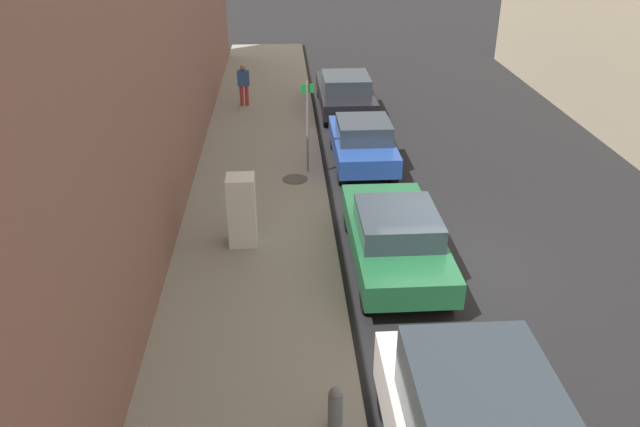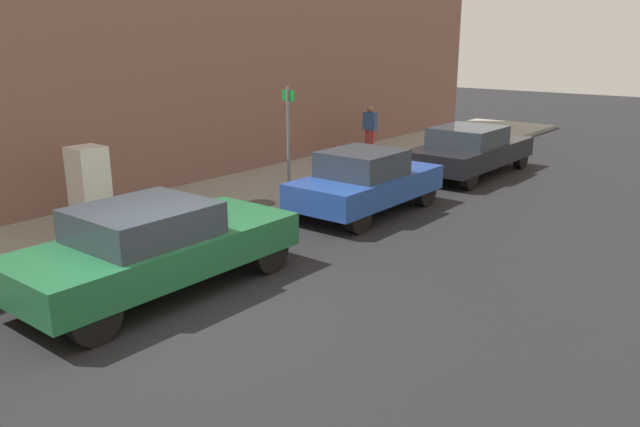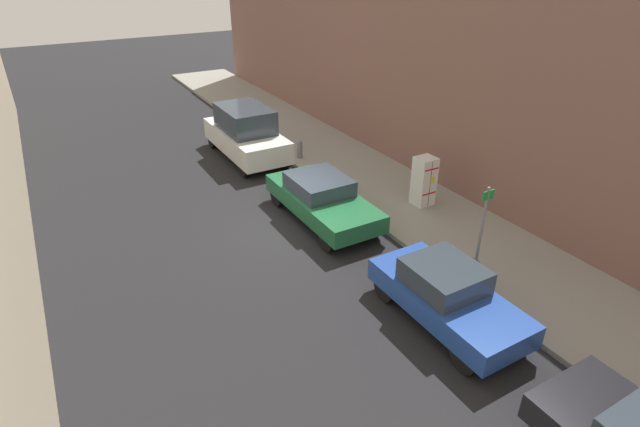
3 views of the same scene
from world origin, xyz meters
The scene contains 10 objects.
ground_plane centered at (0.00, 0.00, 0.00)m, with size 80.00×80.00×0.00m, color black.
sidewalk_slab centered at (-4.08, 0.00, 0.07)m, with size 3.68×44.00×0.15m, color gray.
building_facade_near centered at (-6.80, 0.00, 3.60)m, with size 1.77×39.60×7.20m, color #7F564C.
discarded_refrigerator centered at (-4.35, 1.12, 0.97)m, with size 0.62×0.62×1.65m.
manhole_cover centered at (-3.08, 4.56, 0.16)m, with size 0.70×0.70×0.02m, color #47443F.
street_sign_post centered at (-2.69, 5.13, 1.61)m, with size 0.36×0.07×2.62m.
fire_hydrant centered at (-2.73, -4.54, 0.54)m, with size 0.22×0.22×0.76m.
parked_van_white centered at (-1.04, -6.02, 1.05)m, with size 1.98×4.78×2.13m.
parked_sedan_green centered at (-1.04, 0.15, 0.75)m, with size 1.87×4.52×1.42m.
parked_hatchback_blue centered at (-1.04, 5.84, 0.74)m, with size 1.71×3.90×1.45m.
Camera 3 is at (6.06, 12.33, 7.78)m, focal length 28.00 mm.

